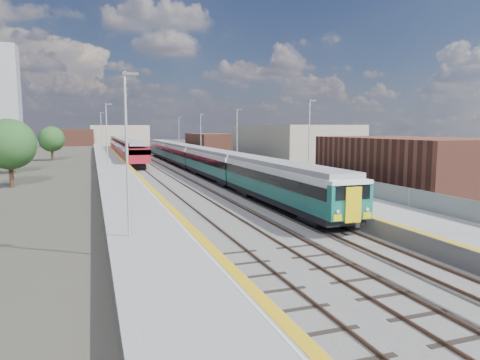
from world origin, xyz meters
TOP-DOWN VIEW (x-y plane):
  - ground at (0.00, 50.00)m, footprint 320.00×320.00m
  - ballast_bed at (-2.25, 52.50)m, footprint 10.50×155.00m
  - tracks at (-1.65, 54.18)m, footprint 8.96×160.00m
  - platform_right at (5.28, 52.49)m, footprint 4.70×155.00m
  - platform_left at (-9.05, 52.49)m, footprint 4.30×155.00m
  - buildings at (-18.12, 138.60)m, footprint 72.00×185.50m
  - green_train at (1.50, 44.77)m, footprint 2.68×74.61m
  - red_train at (-5.50, 78.30)m, footprint 3.01×61.06m
  - tree_a at (-19.54, 36.36)m, footprint 5.14×5.14m
  - tree_b at (-21.59, 51.06)m, footprint 4.68×4.68m
  - tree_c at (-18.70, 74.12)m, footprint 4.67×4.67m
  - tree_d at (22.83, 59.91)m, footprint 4.16×4.16m

SIDE VIEW (x-z plane):
  - ground at x=0.00m, z-range 0.00..0.00m
  - ballast_bed at x=-2.25m, z-range 0.00..0.06m
  - tracks at x=-1.65m, z-range 0.02..0.19m
  - platform_left at x=-9.05m, z-range -3.74..4.78m
  - platform_right at x=5.28m, z-range -3.72..4.80m
  - green_train at x=1.50m, z-range 0.60..3.55m
  - red_train at x=-5.50m, z-range 0.35..4.15m
  - tree_d at x=22.83m, z-range 0.72..6.36m
  - tree_c at x=-18.70m, z-range 0.82..7.15m
  - tree_b at x=-21.59m, z-range 0.82..7.17m
  - tree_a at x=-19.54m, z-range 0.90..7.87m
  - buildings at x=-18.12m, z-range -9.30..30.70m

